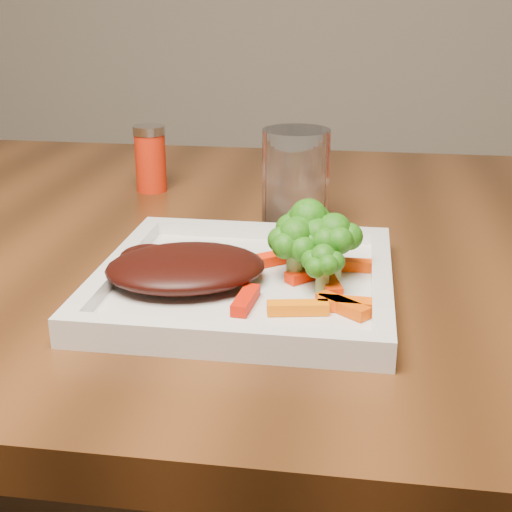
# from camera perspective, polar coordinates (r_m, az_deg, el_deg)

# --- Properties ---
(dining_table) EXTENTS (1.60, 0.90, 0.75)m
(dining_table) POSITION_cam_1_polar(r_m,az_deg,el_deg) (1.09, -13.15, -16.27)
(dining_table) COLOR #522C12
(dining_table) RESTS_ON floor
(plate) EXTENTS (0.27, 0.27, 0.01)m
(plate) POSITION_cam_1_polar(r_m,az_deg,el_deg) (0.67, -0.84, -2.43)
(plate) COLOR white
(plate) RESTS_ON dining_table
(steak) EXTENTS (0.18, 0.15, 0.03)m
(steak) POSITION_cam_1_polar(r_m,az_deg,el_deg) (0.66, -5.65, -0.91)
(steak) COLOR black
(steak) RESTS_ON plate
(broccoli_0) EXTENTS (0.08, 0.08, 0.07)m
(broccoli_0) POSITION_cam_1_polar(r_m,az_deg,el_deg) (0.68, 4.16, 1.48)
(broccoli_0) COLOR #267513
(broccoli_0) RESTS_ON plate
(broccoli_1) EXTENTS (0.08, 0.08, 0.06)m
(broccoli_1) POSITION_cam_1_polar(r_m,az_deg,el_deg) (0.67, 6.22, 0.85)
(broccoli_1) COLOR #337513
(broccoli_1) RESTS_ON plate
(broccoli_2) EXTENTS (0.06, 0.06, 0.06)m
(broccoli_2) POSITION_cam_1_polar(r_m,az_deg,el_deg) (0.63, 5.38, -0.51)
(broccoli_2) COLOR #195C0F
(broccoli_2) RESTS_ON plate
(broccoli_3) EXTENTS (0.06, 0.06, 0.06)m
(broccoli_3) POSITION_cam_1_polar(r_m,az_deg,el_deg) (0.66, 3.13, 0.58)
(broccoli_3) COLOR #1F5D0F
(broccoli_3) RESTS_ON plate
(carrot_0) EXTENTS (0.05, 0.02, 0.01)m
(carrot_0) POSITION_cam_1_polar(r_m,az_deg,el_deg) (0.60, 3.36, -4.15)
(carrot_0) COLOR #FF7104
(carrot_0) RESTS_ON plate
(carrot_1) EXTENTS (0.06, 0.02, 0.01)m
(carrot_1) POSITION_cam_1_polar(r_m,az_deg,el_deg) (0.61, 7.76, -3.89)
(carrot_1) COLOR #F25503
(carrot_1) RESTS_ON plate
(carrot_2) EXTENTS (0.02, 0.05, 0.01)m
(carrot_2) POSITION_cam_1_polar(r_m,az_deg,el_deg) (0.62, -0.83, -3.54)
(carrot_2) COLOR red
(carrot_2) RESTS_ON plate
(carrot_3) EXTENTS (0.05, 0.01, 0.01)m
(carrot_3) POSITION_cam_1_polar(r_m,az_deg,el_deg) (0.70, 8.27, -0.74)
(carrot_3) COLOR #FF4304
(carrot_3) RESTS_ON plate
(carrot_4) EXTENTS (0.06, 0.05, 0.01)m
(carrot_4) POSITION_cam_1_polar(r_m,az_deg,el_deg) (0.71, 2.23, -0.03)
(carrot_4) COLOR #FB2604
(carrot_4) RESTS_ON plate
(carrot_5) EXTENTS (0.03, 0.06, 0.01)m
(carrot_5) POSITION_cam_1_polar(r_m,az_deg,el_deg) (0.65, 5.84, -2.15)
(carrot_5) COLOR #F23403
(carrot_5) RESTS_ON plate
(carrot_6) EXTENTS (0.05, 0.05, 0.01)m
(carrot_6) POSITION_cam_1_polar(r_m,az_deg,el_deg) (0.67, 4.40, -1.35)
(carrot_6) COLOR #F92404
(carrot_6) RESTS_ON plate
(spice_shaker) EXTENTS (0.06, 0.06, 0.09)m
(spice_shaker) POSITION_cam_1_polar(r_m,az_deg,el_deg) (1.01, -8.44, 7.71)
(spice_shaker) COLOR red
(spice_shaker) RESTS_ON dining_table
(drinking_glass) EXTENTS (0.09, 0.09, 0.12)m
(drinking_glass) POSITION_cam_1_polar(r_m,az_deg,el_deg) (0.83, 3.18, 6.00)
(drinking_glass) COLOR silver
(drinking_glass) RESTS_ON dining_table
(carrot_7) EXTENTS (0.05, 0.04, 0.01)m
(carrot_7) POSITION_cam_1_polar(r_m,az_deg,el_deg) (0.61, 6.94, -3.98)
(carrot_7) COLOR #D84A03
(carrot_7) RESTS_ON plate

